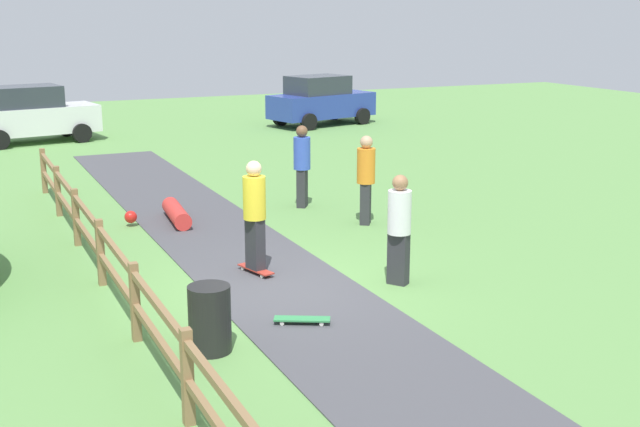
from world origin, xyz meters
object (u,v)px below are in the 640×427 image
Objects in this scene: trash_bin at (210,319)px; bystander_orange at (366,175)px; skater_fallen at (173,214)px; parked_car_white at (31,114)px; skateboard_loose at (302,319)px; parked_car_blue at (321,100)px; bystander_white at (399,224)px; bystander_blue at (302,162)px; skater_riding at (255,211)px.

bystander_orange reaches higher than trash_bin.
parked_car_white reaches higher than skater_fallen.
parked_car_blue is (9.07, 19.19, 0.87)m from skateboard_loose.
bystander_blue is at bearing 82.54° from bystander_white.
parked_car_blue reaches higher than skateboard_loose.
parked_car_white is (-3.82, 18.16, -0.05)m from bystander_white.
bystander_orange is at bearing -73.29° from bystander_blue.
parked_car_white is at bearing 109.62° from bystander_orange.
bystander_white is (-1.33, -3.70, -0.03)m from bystander_orange.
trash_bin is 0.53× the size of skater_fallen.
skateboard_loose is (0.16, -6.49, -0.11)m from skater_fallen.
skater_riding is at bearing -83.60° from parked_car_white.
parked_car_blue reaches higher than skater_fallen.
parked_car_white reaches higher than bystander_white.
skater_fallen is 0.93× the size of bystander_white.
skater_riding is 2.68m from skateboard_loose.
trash_bin is 19.56m from parked_car_white.
bystander_blue is (2.69, 4.23, -0.07)m from skater_riding.
bystander_orange is 3.94m from bystander_white.
bystander_blue is at bearing -116.33° from parked_car_blue.
bystander_white is (-0.74, -5.68, -0.03)m from bystander_blue.
bystander_blue reaches higher than skater_fallen.
skater_riding is at bearing -122.40° from bystander_blue.
skater_fallen is 3.18m from bystander_blue.
bystander_orange is 15.35m from parked_car_white.
skater_riding is at bearing 85.15° from skateboard_loose.
parked_car_white is (-1.51, 12.71, 0.76)m from skater_fallen.
skater_riding is 1.04× the size of bystander_blue.
bystander_white is at bearing -36.55° from skater_riding.
parked_car_blue is (10.74, -0.00, 0.00)m from parked_car_white.
skateboard_loose is at bearing -88.60° from skater_fallen.
skater_riding is 16.83m from parked_car_white.
bystander_orange is at bearing -70.38° from parked_car_white.
skater_fallen is 12.82m from parked_car_white.
skateboard_loose is at bearing -126.39° from bystander_orange.
bystander_orange is 2.06m from bystander_blue.
bystander_orange is (3.65, -1.75, 0.84)m from skater_fallen.
parked_car_white is 10.74m from parked_car_blue.
trash_bin is 22.21m from parked_car_blue.
skater_riding is at bearing -117.93° from parked_car_blue.
bystander_blue is (2.90, 6.71, 0.95)m from skateboard_loose.
bystander_orange is (4.95, 5.09, 0.59)m from trash_bin.
trash_bin is at bearing -121.68° from bystander_blue.
trash_bin is 3.91m from bystander_white.
bystander_blue is (-0.59, 1.97, 0.00)m from bystander_orange.
bystander_white is (2.15, 1.03, 0.92)m from skateboard_loose.
skater_fallen is 0.90× the size of bystander_blue.
skater_riding is 5.02m from bystander_blue.
bystander_white is 0.41× the size of parked_car_white.
parked_car_blue is at bearing 61.68° from trash_bin.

